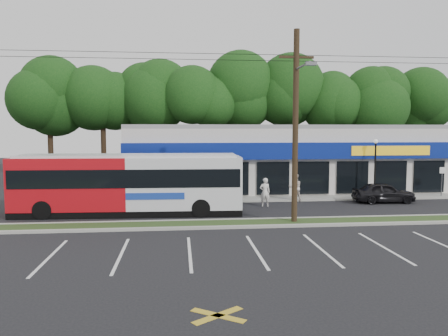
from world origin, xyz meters
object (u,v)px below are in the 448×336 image
utility_pole (293,120)px  lamp_post (375,161)px  car_dark (384,192)px  pedestrian_b (295,188)px  car_silver (69,196)px  pedestrian_a (265,192)px  sign_post (442,176)px  metrobus (129,183)px

utility_pole → lamp_post: utility_pole is taller
car_dark → pedestrian_b: (-5.80, 1.17, 0.25)m
car_silver → car_dark: bearing=-82.9°
utility_pole → pedestrian_a: 6.94m
car_dark → car_silver: car_silver is taller
pedestrian_b → sign_post: bearing=-176.4°
sign_post → car_silver: size_ratio=0.46×
car_dark → pedestrian_b: bearing=80.4°
lamp_post → sign_post: size_ratio=1.91×
car_silver → pedestrian_a: 12.27m
pedestrian_a → metrobus: bearing=14.3°
utility_pole → car_dark: 10.97m
utility_pole → sign_post: size_ratio=22.47×
sign_post → car_silver: bearing=-175.5°
utility_pole → metrobus: (-8.73, 3.57, -3.56)m
car_dark → pedestrian_a: size_ratio=2.20×
sign_post → pedestrian_a: size_ratio=1.20×
pedestrian_a → pedestrian_b: bearing=-140.7°
utility_pole → pedestrian_b: utility_pole is taller
car_silver → pedestrian_b: (14.75, 1.51, 0.15)m
pedestrian_a → pedestrian_b: size_ratio=0.98×
sign_post → car_dark: size_ratio=0.55×
metrobus → pedestrian_a: size_ratio=7.08×
pedestrian_a → utility_pole: bearing=96.8°
sign_post → metrobus: size_ratio=0.17×
metrobus → utility_pole: bearing=-20.3°
car_dark → pedestrian_b: 5.92m
sign_post → pedestrian_b: size_ratio=1.18×
car_dark → pedestrian_a: 8.32m
lamp_post → pedestrian_a: lamp_post is taller
metrobus → pedestrian_a: metrobus is taller
car_silver → pedestrian_b: pedestrian_b is taller
car_silver → pedestrian_a: bearing=-85.4°
metrobus → car_silver: (-3.91, 2.04, -1.06)m
utility_pole → car_dark: bearing=36.9°
utility_pole → lamp_post: 11.67m
pedestrian_a → lamp_post: bearing=-160.3°
lamp_post → pedestrian_b: 6.33m
metrobus → car_silver: size_ratio=2.71×
metrobus → car_dark: (16.65, 2.38, -1.16)m
pedestrian_a → pedestrian_b: pedestrian_b is taller
sign_post → pedestrian_a: (-13.54, -2.37, -0.63)m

